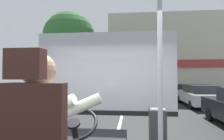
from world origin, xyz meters
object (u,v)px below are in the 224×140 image
fare_box (158,136)px  parked_car_white (199,95)px  handrail_pole (160,82)px  parked_car_blue (172,86)px  parked_car_charcoal (182,90)px  bus_driver (42,130)px

fare_box → parked_car_white: size_ratio=0.17×
fare_box → parked_car_white: bearing=68.9°
handrail_pole → parked_car_blue: (4.19, 20.28, -1.13)m
handrail_pole → parked_car_charcoal: 15.92m
fare_box → parked_car_blue: fare_box is taller
parked_car_blue → parked_car_white: bearing=-91.7°
parked_car_white → parked_car_charcoal: parked_car_white is taller
bus_driver → parked_car_charcoal: (4.92, 15.84, -0.90)m
parked_car_charcoal → parked_car_blue: (0.15, 4.92, 0.09)m
bus_driver → fare_box: (0.96, 1.33, -0.43)m
bus_driver → fare_box: size_ratio=1.16×
parked_car_charcoal → handrail_pole: bearing=-104.7°
bus_driver → parked_car_charcoal: size_ratio=0.19×
handrail_pole → parked_car_charcoal: (4.04, 15.36, -1.22)m
bus_driver → parked_car_charcoal: bearing=72.8°
parked_car_white → parked_car_charcoal: 4.59m
parked_car_white → parked_car_blue: 9.51m
handrail_pole → parked_car_white: 11.51m
parked_car_white → bus_driver: bearing=-113.0°
parked_car_white → parked_car_blue: (0.29, 9.51, 0.04)m
fare_box → parked_car_white: 10.64m
fare_box → parked_car_blue: bearing=78.1°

